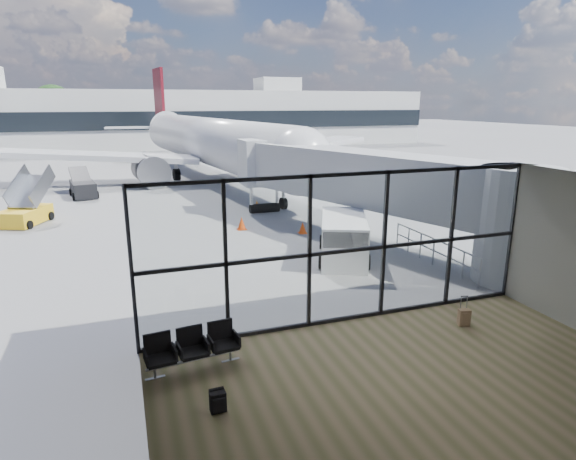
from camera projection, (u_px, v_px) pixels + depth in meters
ground at (180, 164)px, 51.05m from camera, size 220.00×220.00×0.00m
lounge_shell at (456, 297)px, 9.50m from camera, size 12.02×8.01×4.51m
glass_curtain_wall at (348, 249)px, 13.98m from camera, size 12.10×0.12×4.50m
jet_bridge at (376, 184)px, 21.86m from camera, size 8.00×16.50×4.33m
apron_railing at (434, 248)px, 19.35m from camera, size 0.06×5.46×1.11m
far_terminal at (156, 118)px, 69.83m from camera, size 80.00×12.20×11.00m
tree_4 at (10, 110)px, 72.21m from camera, size 5.61×5.61×8.07m
tree_5 at (53, 106)px, 73.96m from camera, size 6.27×6.27×9.03m
seating_row at (192, 346)px, 11.84m from camera, size 2.31×0.88×1.03m
backpack at (218, 402)px, 10.19m from camera, size 0.34×0.32×0.50m
suitcase at (464, 317)px, 14.10m from camera, size 0.37×0.30×0.91m
airliner at (206, 141)px, 41.90m from camera, size 33.84×39.39×10.18m
service_van at (343, 238)px, 19.96m from camera, size 3.30×4.49×1.79m
belt_loader at (83, 188)px, 33.38m from camera, size 2.07×4.23×1.87m
mobile_stairs at (26, 213)px, 25.96m from camera, size 2.77×3.75×2.40m
traffic_cone_a at (303, 228)px, 24.14m from camera, size 0.41×0.41×0.59m
traffic_cone_b at (242, 224)px, 24.83m from camera, size 0.47×0.47×0.67m
traffic_cone_c at (257, 205)px, 29.27m from camera, size 0.43×0.43×0.62m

